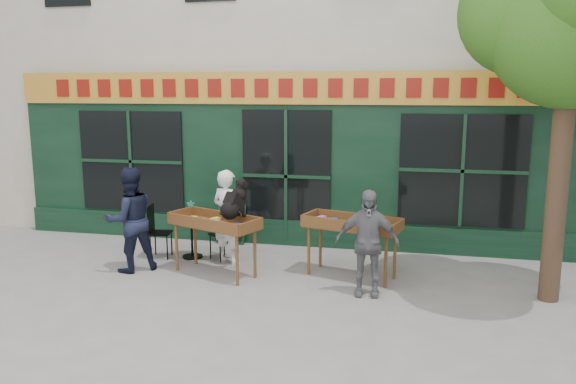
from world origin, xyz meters
name	(u,v)px	position (x,y,z in m)	size (l,w,h in m)	color
ground	(254,285)	(0.00, 0.00, 0.00)	(80.00, 80.00, 0.00)	slate
building	(319,5)	(0.00, 5.97, 4.97)	(14.00, 7.26, 10.00)	beige
street_tree	(576,1)	(4.34, 0.36, 4.11)	(3.05, 2.90, 5.60)	#382619
book_cart_center	(214,225)	(-0.75, 0.35, 0.82)	(1.62, 1.14, 0.99)	brown
dog	(234,198)	(-0.40, 0.30, 1.29)	(0.34, 0.60, 0.60)	black
woman	(227,217)	(-0.75, 1.00, 0.82)	(0.60, 0.39, 1.63)	white
book_cart_right	(352,227)	(1.43, 0.70, 0.82)	(1.61, 1.01, 0.99)	brown
man_right	(367,243)	(1.73, -0.05, 0.79)	(0.92, 0.38, 1.57)	#5C5C62
bistro_table	(192,228)	(-1.46, 1.13, 0.54)	(0.60, 0.60, 0.76)	black
bistro_chair_left	(156,227)	(-2.10, 1.02, 0.56)	(0.42, 0.41, 0.95)	black
bistro_chair_right	(226,227)	(-0.86, 1.26, 0.56)	(0.51, 0.51, 0.95)	black
potted_plant	(191,208)	(-1.46, 1.13, 0.90)	(0.14, 0.10, 0.27)	gray
man_left	(130,220)	(-2.16, 0.23, 0.87)	(0.84, 0.66, 1.73)	black
chalkboard	(231,223)	(-1.08, 2.19, 0.40)	(0.56, 0.20, 0.79)	black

